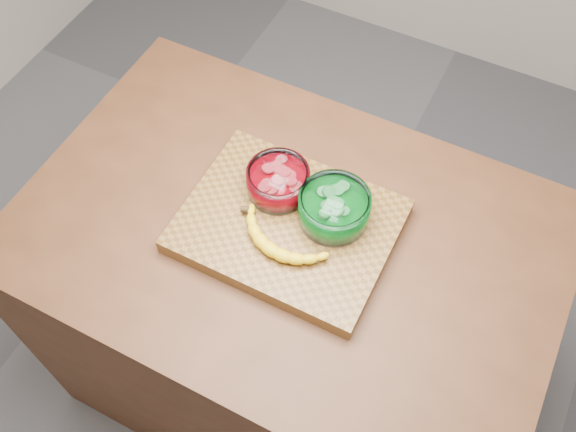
% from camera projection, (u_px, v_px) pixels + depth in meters
% --- Properties ---
extents(ground, '(3.50, 3.50, 0.00)m').
position_uv_depth(ground, '(288.00, 372.00, 2.16)').
color(ground, '#57575B').
rests_on(ground, ground).
extents(counter, '(1.20, 0.80, 0.90)m').
position_uv_depth(counter, '(288.00, 316.00, 1.79)').
color(counter, '#4E2B17').
rests_on(counter, ground).
extents(cutting_board, '(0.45, 0.35, 0.04)m').
position_uv_depth(cutting_board, '(288.00, 226.00, 1.40)').
color(cutting_board, brown).
rests_on(cutting_board, counter).
extents(bowl_red, '(0.14, 0.14, 0.06)m').
position_uv_depth(bowl_red, '(278.00, 181.00, 1.40)').
color(bowl_red, white).
rests_on(bowl_red, cutting_board).
extents(bowl_green, '(0.15, 0.15, 0.07)m').
position_uv_depth(bowl_green, '(334.00, 208.00, 1.35)').
color(bowl_green, white).
rests_on(bowl_green, cutting_board).
extents(banana, '(0.24, 0.12, 0.03)m').
position_uv_depth(banana, '(282.00, 239.00, 1.34)').
color(banana, yellow).
rests_on(banana, cutting_board).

